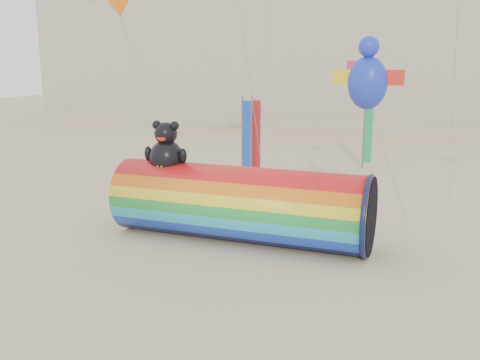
% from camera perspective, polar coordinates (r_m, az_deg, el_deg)
% --- Properties ---
extents(ground, '(160.00, 160.00, 0.00)m').
position_cam_1_polar(ground, '(22.29, -2.60, -6.71)').
color(ground, '#CCB58C').
rests_on(ground, ground).
extents(hotel_building, '(60.40, 15.40, 20.60)m').
position_cam_1_polar(hotel_building, '(68.44, 3.74, 14.91)').
color(hotel_building, '#B7AD99').
rests_on(hotel_building, ground).
extents(windsock_assembly, '(10.76, 3.28, 4.96)m').
position_cam_1_polar(windsock_assembly, '(22.20, -0.04, -2.34)').
color(windsock_assembly, red).
rests_on(windsock_assembly, ground).
extents(festival_banners, '(7.79, 5.23, 5.20)m').
position_cam_1_polar(festival_banners, '(36.23, 5.44, 4.96)').
color(festival_banners, '#59595E').
rests_on(festival_banners, ground).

